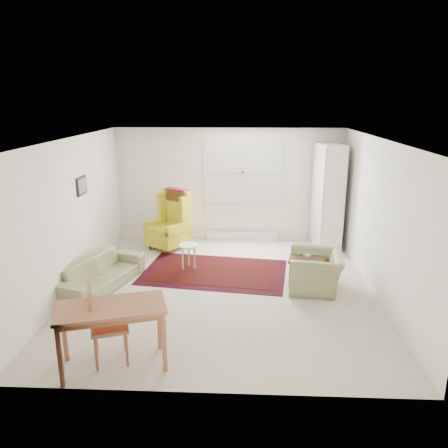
{
  "coord_description": "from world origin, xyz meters",
  "views": [
    {
      "loc": [
        0.33,
        -6.82,
        3.11
      ],
      "look_at": [
        0.0,
        0.3,
        1.05
      ],
      "focal_mm": 35.0,
      "sensor_mm": 36.0,
      "label": 1
    }
  ],
  "objects_px": {
    "coffee_table": "(306,270)",
    "stool": "(189,256)",
    "desk_chair": "(109,324)",
    "cabinet": "(328,197)",
    "desk": "(113,336)",
    "armchair": "(316,267)",
    "wingback_chair": "(167,220)",
    "sofa": "(99,267)"
  },
  "relations": [
    {
      "from": "desk",
      "to": "wingback_chair",
      "type": "bearing_deg",
      "value": 91.16
    },
    {
      "from": "armchair",
      "to": "stool",
      "type": "bearing_deg",
      "value": -102.63
    },
    {
      "from": "armchair",
      "to": "stool",
      "type": "relative_size",
      "value": 2.03
    },
    {
      "from": "wingback_chair",
      "to": "cabinet",
      "type": "height_order",
      "value": "cabinet"
    },
    {
      "from": "desk",
      "to": "desk_chair",
      "type": "distance_m",
      "value": 0.17
    },
    {
      "from": "stool",
      "to": "cabinet",
      "type": "height_order",
      "value": "cabinet"
    },
    {
      "from": "coffee_table",
      "to": "desk",
      "type": "height_order",
      "value": "desk"
    },
    {
      "from": "sofa",
      "to": "wingback_chair",
      "type": "bearing_deg",
      "value": -4.11
    },
    {
      "from": "armchair",
      "to": "desk_chair",
      "type": "bearing_deg",
      "value": -44.56
    },
    {
      "from": "coffee_table",
      "to": "desk_chair",
      "type": "bearing_deg",
      "value": -137.4
    },
    {
      "from": "sofa",
      "to": "armchair",
      "type": "relative_size",
      "value": 1.85
    },
    {
      "from": "sofa",
      "to": "cabinet",
      "type": "bearing_deg",
      "value": -43.13
    },
    {
      "from": "coffee_table",
      "to": "cabinet",
      "type": "height_order",
      "value": "cabinet"
    },
    {
      "from": "coffee_table",
      "to": "armchair",
      "type": "bearing_deg",
      "value": -60.99
    },
    {
      "from": "cabinet",
      "to": "desk",
      "type": "height_order",
      "value": "cabinet"
    },
    {
      "from": "wingback_chair",
      "to": "desk_chair",
      "type": "xyz_separation_m",
      "value": [
        0.02,
        -4.15,
        -0.13
      ]
    },
    {
      "from": "desk",
      "to": "desk_chair",
      "type": "xyz_separation_m",
      "value": [
        -0.07,
        0.11,
        0.1
      ]
    },
    {
      "from": "cabinet",
      "to": "wingback_chair",
      "type": "bearing_deg",
      "value": 177.57
    },
    {
      "from": "armchair",
      "to": "desk_chair",
      "type": "distance_m",
      "value": 3.61
    },
    {
      "from": "coffee_table",
      "to": "stool",
      "type": "relative_size",
      "value": 1.24
    },
    {
      "from": "coffee_table",
      "to": "desk",
      "type": "xyz_separation_m",
      "value": [
        -2.63,
        -2.59,
        0.15
      ]
    },
    {
      "from": "coffee_table",
      "to": "desk",
      "type": "distance_m",
      "value": 3.69
    },
    {
      "from": "coffee_table",
      "to": "desk",
      "type": "bearing_deg",
      "value": -135.39
    },
    {
      "from": "coffee_table",
      "to": "desk_chair",
      "type": "xyz_separation_m",
      "value": [
        -2.7,
        -2.48,
        0.25
      ]
    },
    {
      "from": "cabinet",
      "to": "desk",
      "type": "bearing_deg",
      "value": -133.32
    },
    {
      "from": "cabinet",
      "to": "stool",
      "type": "bearing_deg",
      "value": -160.77
    },
    {
      "from": "sofa",
      "to": "desk_chair",
      "type": "relative_size",
      "value": 1.82
    },
    {
      "from": "wingback_chair",
      "to": "desk_chair",
      "type": "relative_size",
      "value": 1.27
    },
    {
      "from": "coffee_table",
      "to": "cabinet",
      "type": "xyz_separation_m",
      "value": [
        0.67,
        1.98,
        0.87
      ]
    },
    {
      "from": "sofa",
      "to": "wingback_chair",
      "type": "relative_size",
      "value": 1.43
    },
    {
      "from": "armchair",
      "to": "sofa",
      "type": "bearing_deg",
      "value": -81.13
    },
    {
      "from": "wingback_chair",
      "to": "desk",
      "type": "height_order",
      "value": "wingback_chair"
    },
    {
      "from": "coffee_table",
      "to": "desk",
      "type": "relative_size",
      "value": 0.48
    },
    {
      "from": "armchair",
      "to": "wingback_chair",
      "type": "height_order",
      "value": "wingback_chair"
    },
    {
      "from": "desk_chair",
      "to": "coffee_table",
      "type": "bearing_deg",
      "value": -66.21
    },
    {
      "from": "wingback_chair",
      "to": "armchair",
      "type": "bearing_deg",
      "value": 0.57
    },
    {
      "from": "desk_chair",
      "to": "cabinet",
      "type": "bearing_deg",
      "value": -55.88
    },
    {
      "from": "coffee_table",
      "to": "stool",
      "type": "distance_m",
      "value": 2.2
    },
    {
      "from": "sofa",
      "to": "coffee_table",
      "type": "bearing_deg",
      "value": -66.41
    },
    {
      "from": "stool",
      "to": "desk_chair",
      "type": "xyz_separation_m",
      "value": [
        -0.57,
        -3.05,
        0.26
      ]
    },
    {
      "from": "armchair",
      "to": "desk",
      "type": "xyz_separation_m",
      "value": [
        -2.75,
        -2.37,
        0.02
      ]
    },
    {
      "from": "armchair",
      "to": "coffee_table",
      "type": "distance_m",
      "value": 0.28
    }
  ]
}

